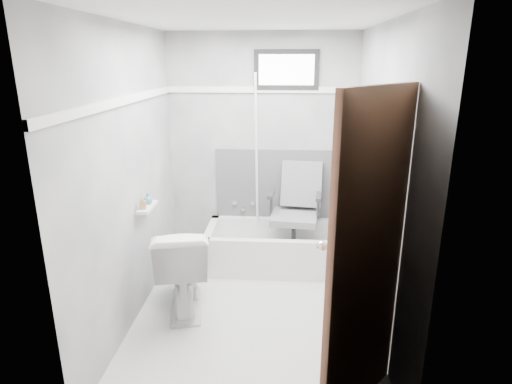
# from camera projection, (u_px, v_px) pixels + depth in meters

# --- Properties ---
(floor) EXTENTS (2.60, 2.60, 0.00)m
(floor) POSITION_uv_depth(u_px,v_px,m) (253.00, 313.00, 3.74)
(floor) COLOR white
(floor) RESTS_ON ground
(ceiling) EXTENTS (2.60, 2.60, 0.00)m
(ceiling) POSITION_uv_depth(u_px,v_px,m) (253.00, 18.00, 3.03)
(ceiling) COLOR silver
(ceiling) RESTS_ON floor
(wall_back) EXTENTS (2.00, 0.02, 2.40)m
(wall_back) POSITION_uv_depth(u_px,v_px,m) (262.00, 148.00, 4.62)
(wall_back) COLOR slate
(wall_back) RESTS_ON floor
(wall_front) EXTENTS (2.00, 0.02, 2.40)m
(wall_front) POSITION_uv_depth(u_px,v_px,m) (235.00, 251.00, 2.15)
(wall_front) COLOR slate
(wall_front) RESTS_ON floor
(wall_left) EXTENTS (0.02, 2.60, 2.40)m
(wall_left) POSITION_uv_depth(u_px,v_px,m) (130.00, 179.00, 3.45)
(wall_left) COLOR slate
(wall_left) RESTS_ON floor
(wall_right) EXTENTS (0.02, 2.60, 2.40)m
(wall_right) POSITION_uv_depth(u_px,v_px,m) (381.00, 183.00, 3.32)
(wall_right) COLOR slate
(wall_right) RESTS_ON floor
(bathtub) EXTENTS (1.50, 0.70, 0.42)m
(bathtub) POSITION_uv_depth(u_px,v_px,m) (277.00, 247.00, 4.55)
(bathtub) COLOR silver
(bathtub) RESTS_ON floor
(office_chair) EXTENTS (0.62, 0.62, 0.97)m
(office_chair) POSITION_uv_depth(u_px,v_px,m) (294.00, 211.00, 4.47)
(office_chair) COLOR slate
(office_chair) RESTS_ON bathtub
(toilet) EXTENTS (0.60, 0.88, 0.79)m
(toilet) POSITION_uv_depth(u_px,v_px,m) (183.00, 267.00, 3.72)
(toilet) COLOR white
(toilet) RESTS_ON floor
(door) EXTENTS (0.78, 0.78, 2.00)m
(door) POSITION_uv_depth(u_px,v_px,m) (428.00, 291.00, 2.16)
(door) COLOR brown
(door) RESTS_ON floor
(window) EXTENTS (0.66, 0.04, 0.40)m
(window) POSITION_uv_depth(u_px,v_px,m) (286.00, 70.00, 4.35)
(window) COLOR black
(window) RESTS_ON wall_back
(backerboard) EXTENTS (1.50, 0.02, 0.78)m
(backerboard) POSITION_uv_depth(u_px,v_px,m) (284.00, 185.00, 4.72)
(backerboard) COLOR #4C4C4F
(backerboard) RESTS_ON wall_back
(trim_back) EXTENTS (2.00, 0.02, 0.06)m
(trim_back) POSITION_uv_depth(u_px,v_px,m) (262.00, 90.00, 4.43)
(trim_back) COLOR white
(trim_back) RESTS_ON wall_back
(trim_left) EXTENTS (0.02, 2.60, 0.06)m
(trim_left) POSITION_uv_depth(u_px,v_px,m) (124.00, 101.00, 3.26)
(trim_left) COLOR white
(trim_left) RESTS_ON wall_left
(pole) EXTENTS (0.02, 0.44, 1.91)m
(pole) POSITION_uv_depth(u_px,v_px,m) (257.00, 167.00, 4.44)
(pole) COLOR white
(pole) RESTS_ON bathtub
(shelf) EXTENTS (0.10, 0.32, 0.02)m
(shelf) POSITION_uv_depth(u_px,v_px,m) (147.00, 207.00, 3.69)
(shelf) COLOR silver
(shelf) RESTS_ON wall_left
(soap_bottle_a) EXTENTS (0.06, 0.06, 0.11)m
(soap_bottle_a) POSITION_uv_depth(u_px,v_px,m) (143.00, 203.00, 3.60)
(soap_bottle_a) COLOR #A37B51
(soap_bottle_a) RESTS_ON shelf
(soap_bottle_b) EXTENTS (0.11, 0.11, 0.10)m
(soap_bottle_b) POSITION_uv_depth(u_px,v_px,m) (148.00, 198.00, 3.73)
(soap_bottle_b) COLOR slate
(soap_bottle_b) RESTS_ON shelf
(faucet) EXTENTS (0.26, 0.10, 0.16)m
(faucet) POSITION_uv_depth(u_px,v_px,m) (244.00, 206.00, 4.80)
(faucet) COLOR silver
(faucet) RESTS_ON wall_back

